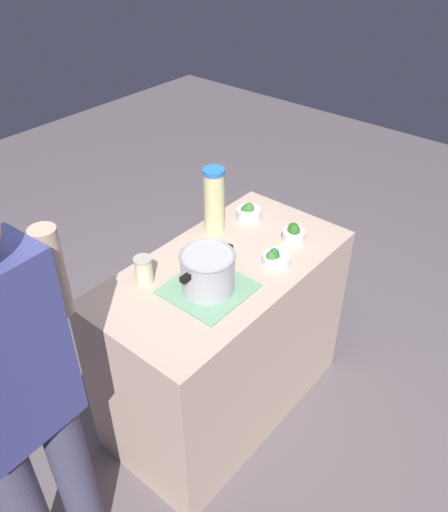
{
  "coord_description": "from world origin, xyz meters",
  "views": [
    {
      "loc": [
        1.35,
        1.14,
        2.24
      ],
      "look_at": [
        0.0,
        0.0,
        0.95
      ],
      "focal_mm": 36.39,
      "sensor_mm": 36.0,
      "label": 1
    }
  ],
  "objects_px": {
    "cooking_pot": "(208,271)",
    "lemonade_pitcher": "(214,201)",
    "broccoli_bowl_center": "(248,212)",
    "person_cook": "(20,406)",
    "broccoli_bowl_back": "(275,258)",
    "mason_jar": "(144,270)",
    "broccoli_bowl_front": "(294,233)"
  },
  "relations": [
    {
      "from": "cooking_pot",
      "to": "lemonade_pitcher",
      "type": "relative_size",
      "value": 0.91
    },
    {
      "from": "broccoli_bowl_center",
      "to": "person_cook",
      "type": "distance_m",
      "value": 1.36
    },
    {
      "from": "broccoli_bowl_center",
      "to": "broccoli_bowl_back",
      "type": "distance_m",
      "value": 0.38
    },
    {
      "from": "lemonade_pitcher",
      "to": "broccoli_bowl_back",
      "type": "height_order",
      "value": "lemonade_pitcher"
    },
    {
      "from": "mason_jar",
      "to": "broccoli_bowl_center",
      "type": "xyz_separation_m",
      "value": [
        -0.66,
        0.02,
        -0.03
      ]
    },
    {
      "from": "cooking_pot",
      "to": "lemonade_pitcher",
      "type": "distance_m",
      "value": 0.44
    },
    {
      "from": "cooking_pot",
      "to": "broccoli_bowl_back",
      "type": "relative_size",
      "value": 2.35
    },
    {
      "from": "broccoli_bowl_front",
      "to": "person_cook",
      "type": "relative_size",
      "value": 0.06
    },
    {
      "from": "cooking_pot",
      "to": "broccoli_bowl_center",
      "type": "bearing_deg",
      "value": -158.45
    },
    {
      "from": "cooking_pot",
      "to": "broccoli_bowl_front",
      "type": "xyz_separation_m",
      "value": [
        -0.51,
        0.07,
        -0.06
      ]
    },
    {
      "from": "lemonade_pitcher",
      "to": "broccoli_bowl_front",
      "type": "xyz_separation_m",
      "value": [
        -0.17,
        0.33,
        -0.12
      ]
    },
    {
      "from": "mason_jar",
      "to": "cooking_pot",
      "type": "bearing_deg",
      "value": 119.51
    },
    {
      "from": "broccoli_bowl_center",
      "to": "cooking_pot",
      "type": "bearing_deg",
      "value": 21.55
    },
    {
      "from": "broccoli_bowl_front",
      "to": "broccoli_bowl_center",
      "type": "relative_size",
      "value": 0.87
    },
    {
      "from": "cooking_pot",
      "to": "broccoli_bowl_center",
      "type": "relative_size",
      "value": 2.42
    },
    {
      "from": "cooking_pot",
      "to": "mason_jar",
      "type": "xyz_separation_m",
      "value": [
        0.13,
        -0.23,
        -0.03
      ]
    },
    {
      "from": "mason_jar",
      "to": "person_cook",
      "type": "bearing_deg",
      "value": 14.39
    },
    {
      "from": "cooking_pot",
      "to": "mason_jar",
      "type": "distance_m",
      "value": 0.27
    },
    {
      "from": "lemonade_pitcher",
      "to": "mason_jar",
      "type": "bearing_deg",
      "value": 4.14
    },
    {
      "from": "cooking_pot",
      "to": "broccoli_bowl_front",
      "type": "distance_m",
      "value": 0.52
    },
    {
      "from": "lemonade_pitcher",
      "to": "person_cook",
      "type": "bearing_deg",
      "value": 10.27
    },
    {
      "from": "mason_jar",
      "to": "broccoli_bowl_back",
      "type": "xyz_separation_m",
      "value": [
        -0.45,
        0.33,
        -0.03
      ]
    },
    {
      "from": "lemonade_pitcher",
      "to": "person_cook",
      "type": "distance_m",
      "value": 1.19
    },
    {
      "from": "lemonade_pitcher",
      "to": "broccoli_bowl_center",
      "type": "distance_m",
      "value": 0.23
    },
    {
      "from": "cooking_pot",
      "to": "broccoli_bowl_back",
      "type": "distance_m",
      "value": 0.34
    },
    {
      "from": "lemonade_pitcher",
      "to": "broccoli_bowl_front",
      "type": "distance_m",
      "value": 0.39
    },
    {
      "from": "broccoli_bowl_back",
      "to": "person_cook",
      "type": "relative_size",
      "value": 0.07
    },
    {
      "from": "lemonade_pitcher",
      "to": "broccoli_bowl_back",
      "type": "relative_size",
      "value": 2.58
    },
    {
      "from": "cooking_pot",
      "to": "broccoli_bowl_center",
      "type": "xyz_separation_m",
      "value": [
        -0.53,
        -0.21,
        -0.06
      ]
    },
    {
      "from": "person_cook",
      "to": "broccoli_bowl_back",
      "type": "bearing_deg",
      "value": 172.11
    },
    {
      "from": "broccoli_bowl_back",
      "to": "lemonade_pitcher",
      "type": "bearing_deg",
      "value": -93.97
    },
    {
      "from": "lemonade_pitcher",
      "to": "cooking_pot",
      "type": "bearing_deg",
      "value": 37.5
    }
  ]
}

